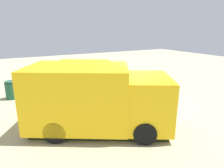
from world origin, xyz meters
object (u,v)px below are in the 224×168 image
Objects in this scene: planter_flowering_far at (147,84)px; trash_bin at (11,90)px; person_customer at (46,93)px; food_truck at (97,99)px; plaza_bench at (136,76)px.

trash_bin is at bearing -18.07° from planter_flowering_far.
planter_flowering_far is 7.25m from trash_bin.
person_customer is at bearing 144.84° from trash_bin.
trash_bin is (2.51, -4.95, -0.61)m from food_truck.
food_truck is at bearing 42.73° from plaza_bench.
plaza_bench is (-0.71, -2.00, -0.04)m from planter_flowering_far.
plaza_bench is (-6.12, -0.80, 0.03)m from person_customer.
planter_flowering_far is 2.13m from plaza_bench.
planter_flowering_far is 0.43× the size of plaza_bench.
plaza_bench is 1.92× the size of trash_bin.
food_truck reaches higher than planter_flowering_far.
food_truck is 5.41× the size of trash_bin.
trash_bin reaches higher than plaza_bench.
person_customer is at bearing 7.42° from plaza_bench.
trash_bin is (1.48, -1.04, 0.13)m from person_customer.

